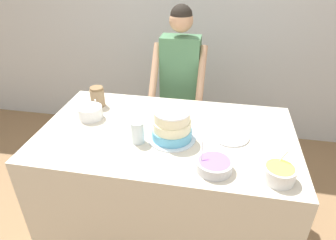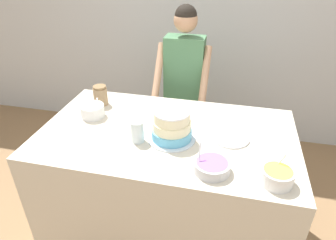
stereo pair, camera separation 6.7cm
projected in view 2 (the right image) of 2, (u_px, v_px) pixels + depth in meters
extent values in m
cube|color=silver|center=(202.00, 20.00, 3.08)|extent=(10.00, 0.05, 2.60)
cube|color=beige|center=(167.00, 185.00, 2.18)|extent=(1.65, 0.97, 0.93)
cylinder|color=#2D2D38|center=(175.00, 135.00, 2.91)|extent=(0.10, 0.10, 0.76)
cylinder|color=#2D2D38|center=(190.00, 136.00, 2.88)|extent=(0.10, 0.10, 0.76)
cube|color=#4C7F56|center=(184.00, 70.00, 2.55)|extent=(0.33, 0.18, 0.57)
cylinder|color=tan|center=(158.00, 76.00, 2.46)|extent=(0.06, 0.36, 0.48)
cylinder|color=tan|center=(204.00, 80.00, 2.39)|extent=(0.06, 0.36, 0.48)
sphere|color=tan|center=(186.00, 20.00, 2.34)|extent=(0.19, 0.19, 0.19)
sphere|color=black|center=(186.00, 16.00, 2.33)|extent=(0.18, 0.18, 0.18)
cylinder|color=silver|center=(172.00, 138.00, 1.87)|extent=(0.30, 0.30, 0.01)
cylinder|color=#60B7E0|center=(172.00, 133.00, 1.86)|extent=(0.25, 0.25, 0.06)
cylinder|color=#F4EABC|center=(172.00, 125.00, 1.83)|extent=(0.23, 0.23, 0.06)
cylinder|color=#F4EABC|center=(172.00, 117.00, 1.80)|extent=(0.22, 0.22, 0.06)
cylinder|color=white|center=(172.00, 112.00, 1.78)|extent=(0.22, 0.22, 0.01)
cylinder|color=white|center=(93.00, 111.00, 2.10)|extent=(0.17, 0.17, 0.09)
cylinder|color=white|center=(92.00, 106.00, 2.08)|extent=(0.14, 0.14, 0.01)
cylinder|color=silver|center=(100.00, 106.00, 2.07)|extent=(0.01, 0.06, 0.15)
cylinder|color=silver|center=(212.00, 166.00, 1.60)|extent=(0.20, 0.20, 0.06)
cylinder|color=#9E66B7|center=(212.00, 163.00, 1.58)|extent=(0.17, 0.17, 0.01)
cylinder|color=silver|center=(199.00, 157.00, 1.58)|extent=(0.01, 0.08, 0.14)
cylinder|color=white|center=(277.00, 177.00, 1.51)|extent=(0.17, 0.17, 0.08)
cylinder|color=#F2DB4C|center=(278.00, 171.00, 1.49)|extent=(0.14, 0.14, 0.01)
cylinder|color=silver|center=(278.00, 164.00, 1.54)|extent=(0.06, 0.01, 0.13)
cylinder|color=silver|center=(137.00, 131.00, 1.82)|extent=(0.08, 0.08, 0.14)
cylinder|color=silver|center=(231.00, 138.00, 1.87)|extent=(0.23, 0.23, 0.01)
cylinder|color=#9E7F5B|center=(101.00, 96.00, 2.25)|extent=(0.10, 0.10, 0.13)
cylinder|color=olive|center=(99.00, 87.00, 2.21)|extent=(0.10, 0.10, 0.02)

